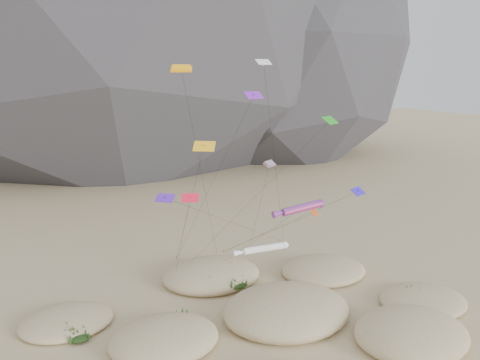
% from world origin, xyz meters
% --- Properties ---
extents(ground, '(500.00, 500.00, 0.00)m').
position_xyz_m(ground, '(0.00, 0.00, 0.00)').
color(ground, '#CCB789').
rests_on(ground, ground).
extents(dunes, '(51.64, 37.53, 3.91)m').
position_xyz_m(dunes, '(-2.49, 2.90, 0.72)').
color(dunes, '#CCB789').
rests_on(dunes, ground).
extents(dune_grass, '(43.51, 27.80, 1.50)m').
position_xyz_m(dune_grass, '(-1.86, 4.39, 0.84)').
color(dune_grass, black).
rests_on(dune_grass, ground).
extents(kite_stakes, '(21.29, 7.06, 0.30)m').
position_xyz_m(kite_stakes, '(2.88, 23.96, 0.15)').
color(kite_stakes, '#3F2D1E').
rests_on(kite_stakes, ground).
extents(rainbow_tube_kite, '(7.39, 16.40, 12.37)m').
position_xyz_m(rainbow_tube_kite, '(5.84, 9.14, 11.55)').
color(rainbow_tube_kite, red).
rests_on(rainbow_tube_kite, ground).
extents(white_tube_kite, '(6.31, 18.46, 9.29)m').
position_xyz_m(white_tube_kite, '(-1.18, 5.52, 8.65)').
color(white_tube_kite, white).
rests_on(white_tube_kite, ground).
extents(orange_parafoil, '(10.63, 15.26, 28.76)m').
position_xyz_m(orange_parafoil, '(-8.13, 11.48, 27.82)').
color(orange_parafoil, '#F79F0D').
rests_on(orange_parafoil, ground).
extents(multi_parafoil, '(4.82, 14.59, 16.92)m').
position_xyz_m(multi_parafoil, '(3.87, 13.83, 16.27)').
color(multi_parafoil, '#FF491A').
rests_on(multi_parafoil, ground).
extents(delta_kites, '(27.77, 21.95, 29.58)m').
position_xyz_m(delta_kites, '(1.95, 11.71, 18.55)').
color(delta_kites, purple).
rests_on(delta_kites, ground).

